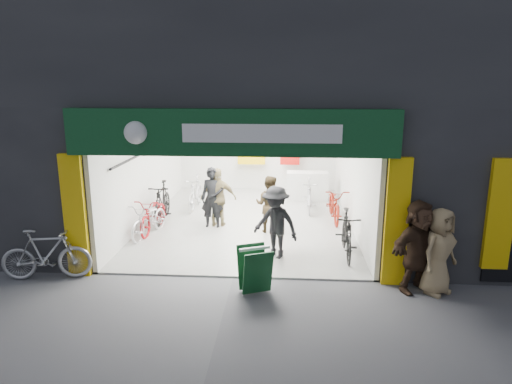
# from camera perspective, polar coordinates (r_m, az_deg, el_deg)

# --- Properties ---
(ground) EXTENTS (60.00, 60.00, 0.00)m
(ground) POSITION_cam_1_polar(r_m,az_deg,el_deg) (9.71, -2.88, -10.69)
(ground) COLOR #56565B
(ground) RESTS_ON ground
(building) EXTENTS (17.00, 10.27, 8.00)m
(building) POSITION_cam_1_polar(r_m,az_deg,el_deg) (13.77, 3.29, 14.96)
(building) COLOR #232326
(building) RESTS_ON ground
(bike_left_front) EXTENTS (0.96, 1.87, 0.94)m
(bike_left_front) POSITION_cam_1_polar(r_m,az_deg,el_deg) (12.33, -13.18, -3.34)
(bike_left_front) COLOR silver
(bike_left_front) RESTS_ON ground
(bike_left_midfront) EXTENTS (0.65, 1.98, 1.18)m
(bike_left_midfront) POSITION_cam_1_polar(r_m,az_deg,el_deg) (13.48, -11.65, -1.28)
(bike_left_midfront) COLOR black
(bike_left_midfront) RESTS_ON ground
(bike_left_midback) EXTENTS (0.76, 1.89, 0.98)m
(bike_left_midback) POSITION_cam_1_polar(r_m,az_deg,el_deg) (12.69, -12.67, -2.73)
(bike_left_midback) COLOR #9C0E12
(bike_left_midback) RESTS_ON ground
(bike_left_back) EXTENTS (0.57, 1.80, 1.07)m
(bike_left_back) POSITION_cam_1_polar(r_m,az_deg,el_deg) (14.66, -7.56, -0.12)
(bike_left_back) COLOR #BAB9BE
(bike_left_back) RESTS_ON ground
(bike_right_front) EXTENTS (0.56, 1.83, 1.09)m
(bike_right_front) POSITION_cam_1_polar(r_m,az_deg,el_deg) (10.83, 11.27, -5.20)
(bike_right_front) COLOR black
(bike_right_front) RESTS_ON ground
(bike_right_mid) EXTENTS (0.72, 1.94, 1.01)m
(bike_right_mid) POSITION_cam_1_polar(r_m,az_deg,el_deg) (13.53, 9.78, -1.50)
(bike_right_mid) COLOR maroon
(bike_right_mid) RESTS_ON ground
(bike_right_back) EXTENTS (0.50, 1.71, 1.02)m
(bike_right_back) POSITION_cam_1_polar(r_m,az_deg,el_deg) (14.38, 6.64, -0.46)
(bike_right_back) COLOR #A8A8AC
(bike_right_back) RESTS_ON ground
(parked_bike) EXTENTS (1.87, 0.82, 1.09)m
(parked_bike) POSITION_cam_1_polar(r_m,az_deg,el_deg) (10.38, -24.75, -7.09)
(parked_bike) COLOR #A5A5A9
(parked_bike) RESTS_ON ground
(customer_a) EXTENTS (0.64, 0.43, 1.72)m
(customer_a) POSITION_cam_1_polar(r_m,az_deg,el_deg) (12.63, -5.47, -0.79)
(customer_a) COLOR black
(customer_a) RESTS_ON ground
(customer_b) EXTENTS (0.90, 0.78, 1.58)m
(customer_b) POSITION_cam_1_polar(r_m,az_deg,el_deg) (12.21, 1.65, -1.59)
(customer_b) COLOR #372A19
(customer_b) RESTS_ON ground
(customer_c) EXTENTS (1.28, 1.09, 1.72)m
(customer_c) POSITION_cam_1_polar(r_m,az_deg,el_deg) (10.41, 2.48, -3.91)
(customer_c) COLOR black
(customer_c) RESTS_ON ground
(customer_d) EXTENTS (1.00, 0.44, 1.69)m
(customer_d) POSITION_cam_1_polar(r_m,az_deg,el_deg) (12.70, -4.73, -0.76)
(customer_d) COLOR olive
(customer_d) RESTS_ON ground
(pedestrian_near) EXTENTS (0.99, 0.93, 1.70)m
(pedestrian_near) POSITION_cam_1_polar(r_m,az_deg,el_deg) (9.42, 21.91, -6.90)
(pedestrian_near) COLOR #907954
(pedestrian_near) RESTS_ON ground
(pedestrian_far) EXTENTS (1.69, 1.43, 1.83)m
(pedestrian_far) POSITION_cam_1_polar(r_m,az_deg,el_deg) (9.37, 19.58, -6.39)
(pedestrian_far) COLOR #332217
(pedestrian_far) RESTS_ON ground
(sandwich_board) EXTENTS (0.76, 0.76, 0.89)m
(sandwich_board) POSITION_cam_1_polar(r_m,az_deg,el_deg) (8.91, -0.15, -9.53)
(sandwich_board) COLOR #0F3E1C
(sandwich_board) RESTS_ON ground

